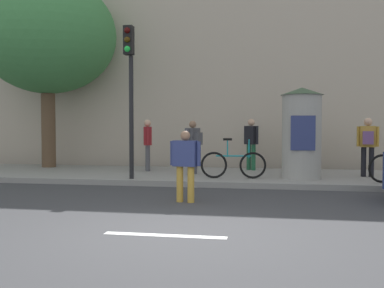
{
  "coord_description": "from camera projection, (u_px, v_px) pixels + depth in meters",
  "views": [
    {
      "loc": [
        1.5,
        -6.22,
        1.58
      ],
      "look_at": [
        0.04,
        2.0,
        1.24
      ],
      "focal_mm": 42.0,
      "sensor_mm": 36.0,
      "label": 1
    }
  ],
  "objects": [
    {
      "name": "pedestrian_in_red_top",
      "position": [
        310.0,
        140.0,
        14.24
      ],
      "size": [
        0.51,
        0.51,
        1.65
      ],
      "color": "#B78C33",
      "rests_on": "sidewalk_curb"
    },
    {
      "name": "poster_column",
      "position": [
        302.0,
        132.0,
        12.08
      ],
      "size": [
        1.15,
        1.15,
        2.45
      ],
      "color": "#9E9B93",
      "rests_on": "sidewalk_curb"
    },
    {
      "name": "pedestrian_with_backpack",
      "position": [
        251.0,
        140.0,
        14.41
      ],
      "size": [
        0.47,
        0.44,
        1.65
      ],
      "color": "#1E5938",
      "rests_on": "sidewalk_curb"
    },
    {
      "name": "sidewalk_curb",
      "position": [
        220.0,
        176.0,
        13.33
      ],
      "size": [
        36.0,
        4.0,
        0.15
      ],
      "primitive_type": "cube",
      "color": "gray",
      "rests_on": "ground_plane"
    },
    {
      "name": "traffic_light",
      "position": [
        130.0,
        76.0,
        11.87
      ],
      "size": [
        0.24,
        0.45,
        4.04
      ],
      "color": "black",
      "rests_on": "sidewalk_curb"
    },
    {
      "name": "bicycle_upright",
      "position": [
        233.0,
        164.0,
        12.14
      ],
      "size": [
        1.77,
        0.24,
        1.09
      ],
      "color": "black",
      "rests_on": "sidewalk_curb"
    },
    {
      "name": "pedestrian_in_light_jacket",
      "position": [
        185.0,
        160.0,
        9.23
      ],
      "size": [
        0.66,
        0.33,
        1.48
      ],
      "color": "#B78C33",
      "rests_on": "ground_plane"
    },
    {
      "name": "lane_markings",
      "position": [
        165.0,
        235.0,
        6.45
      ],
      "size": [
        25.8,
        0.16,
        0.01
      ],
      "color": "silver",
      "rests_on": "ground_plane"
    },
    {
      "name": "pedestrian_with_bag",
      "position": [
        368.0,
        142.0,
        12.51
      ],
      "size": [
        0.58,
        0.43,
        1.65
      ],
      "color": "black",
      "rests_on": "sidewalk_curb"
    },
    {
      "name": "street_tree",
      "position": [
        47.0,
        36.0,
        15.32
      ],
      "size": [
        4.67,
        4.67,
        6.51
      ],
      "color": "brown",
      "rests_on": "sidewalk_curb"
    },
    {
      "name": "building_backdrop",
      "position": [
        234.0,
        53.0,
        18.07
      ],
      "size": [
        36.0,
        5.0,
        9.05
      ],
      "primitive_type": "cube",
      "color": "#B7A893",
      "rests_on": "ground_plane"
    },
    {
      "name": "pedestrian_tallest",
      "position": [
        193.0,
        142.0,
        13.19
      ],
      "size": [
        0.49,
        0.64,
        1.58
      ],
      "color": "#4C4C51",
      "rests_on": "sidewalk_curb"
    },
    {
      "name": "ground_plane",
      "position": [
        165.0,
        236.0,
        6.45
      ],
      "size": [
        80.0,
        80.0,
        0.0
      ],
      "primitive_type": "plane",
      "color": "#38383A"
    },
    {
      "name": "pedestrian_near_pole",
      "position": [
        148.0,
        141.0,
        14.17
      ],
      "size": [
        0.37,
        0.6,
        1.62
      ],
      "color": "#4C4C51",
      "rests_on": "sidewalk_curb"
    }
  ]
}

